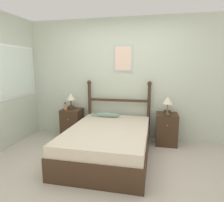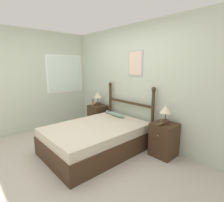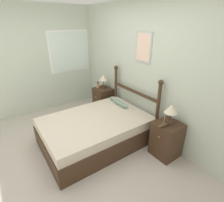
{
  "view_description": "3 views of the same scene",
  "coord_description": "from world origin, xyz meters",
  "px_view_note": "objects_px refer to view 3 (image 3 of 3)",
  "views": [
    {
      "loc": [
        0.65,
        -2.51,
        1.55
      ],
      "look_at": [
        -0.12,
        1.03,
        0.92
      ],
      "focal_mm": 32.0,
      "sensor_mm": 36.0,
      "label": 1
    },
    {
      "loc": [
        2.51,
        -1.29,
        1.66
      ],
      "look_at": [
        -0.15,
        1.12,
        0.94
      ],
      "focal_mm": 28.0,
      "sensor_mm": 36.0,
      "label": 2
    },
    {
      "loc": [
        2.37,
        -0.69,
        2.14
      ],
      "look_at": [
        -0.0,
        0.97,
        0.83
      ],
      "focal_mm": 28.0,
      "sensor_mm": 36.0,
      "label": 3
    }
  ],
  "objects_px": {
    "table_lamp_right": "(171,111)",
    "model_boat": "(164,125)",
    "bed": "(96,130)",
    "nightstand_right": "(166,139)",
    "table_lamp_left": "(103,79)",
    "bottle": "(98,85)",
    "nightstand_left": "(103,100)",
    "fish_pillow": "(119,103)"
  },
  "relations": [
    {
      "from": "nightstand_left",
      "to": "model_boat",
      "type": "distance_m",
      "value": 2.05
    },
    {
      "from": "table_lamp_left",
      "to": "table_lamp_right",
      "type": "relative_size",
      "value": 1.0
    },
    {
      "from": "nightstand_right",
      "to": "table_lamp_right",
      "type": "bearing_deg",
      "value": 119.76
    },
    {
      "from": "table_lamp_right",
      "to": "bottle",
      "type": "bearing_deg",
      "value": -177.95
    },
    {
      "from": "nightstand_left",
      "to": "table_lamp_left",
      "type": "bearing_deg",
      "value": 128.78
    },
    {
      "from": "bed",
      "to": "table_lamp_left",
      "type": "relative_size",
      "value": 5.69
    },
    {
      "from": "bottle",
      "to": "table_lamp_right",
      "type": "bearing_deg",
      "value": 2.05
    },
    {
      "from": "bed",
      "to": "nightstand_right",
      "type": "xyz_separation_m",
      "value": [
        1.01,
        0.81,
        0.06
      ]
    },
    {
      "from": "bottle",
      "to": "fish_pillow",
      "type": "height_order",
      "value": "bottle"
    },
    {
      "from": "nightstand_right",
      "to": "fish_pillow",
      "type": "relative_size",
      "value": 1.09
    },
    {
      "from": "nightstand_left",
      "to": "table_lamp_left",
      "type": "height_order",
      "value": "table_lamp_left"
    },
    {
      "from": "bed",
      "to": "table_lamp_right",
      "type": "distance_m",
      "value": 1.43
    },
    {
      "from": "nightstand_right",
      "to": "model_boat",
      "type": "height_order",
      "value": "model_boat"
    },
    {
      "from": "table_lamp_left",
      "to": "fish_pillow",
      "type": "height_order",
      "value": "table_lamp_left"
    },
    {
      "from": "table_lamp_left",
      "to": "bottle",
      "type": "bearing_deg",
      "value": -126.7
    },
    {
      "from": "bottle",
      "to": "model_boat",
      "type": "bearing_deg",
      "value": -1.52
    },
    {
      "from": "bed",
      "to": "fish_pillow",
      "type": "xyz_separation_m",
      "value": [
        -0.21,
        0.72,
        0.31
      ]
    },
    {
      "from": "table_lamp_right",
      "to": "model_boat",
      "type": "xyz_separation_m",
      "value": [
        -0.0,
        -0.13,
        -0.21
      ]
    },
    {
      "from": "nightstand_left",
      "to": "table_lamp_right",
      "type": "bearing_deg",
      "value": 0.1
    },
    {
      "from": "bed",
      "to": "table_lamp_right",
      "type": "bearing_deg",
      "value": 38.84
    },
    {
      "from": "nightstand_left",
      "to": "fish_pillow",
      "type": "distance_m",
      "value": 0.84
    },
    {
      "from": "nightstand_right",
      "to": "fish_pillow",
      "type": "xyz_separation_m",
      "value": [
        -1.22,
        -0.09,
        0.25
      ]
    },
    {
      "from": "nightstand_right",
      "to": "fish_pillow",
      "type": "height_order",
      "value": "nightstand_right"
    },
    {
      "from": "bed",
      "to": "bottle",
      "type": "distance_m",
      "value": 1.42
    },
    {
      "from": "bed",
      "to": "table_lamp_right",
      "type": "height_order",
      "value": "table_lamp_right"
    },
    {
      "from": "table_lamp_right",
      "to": "nightstand_left",
      "type": "bearing_deg",
      "value": -179.9
    },
    {
      "from": "model_boat",
      "to": "fish_pillow",
      "type": "height_order",
      "value": "model_boat"
    },
    {
      "from": "nightstand_right",
      "to": "table_lamp_left",
      "type": "bearing_deg",
      "value": 178.87
    },
    {
      "from": "nightstand_left",
      "to": "table_lamp_left",
      "type": "xyz_separation_m",
      "value": [
        -0.03,
        0.04,
        0.55
      ]
    },
    {
      "from": "bed",
      "to": "fish_pillow",
      "type": "bearing_deg",
      "value": 106.47
    },
    {
      "from": "bed",
      "to": "model_boat",
      "type": "bearing_deg",
      "value": 34.03
    },
    {
      "from": "table_lamp_left",
      "to": "fish_pillow",
      "type": "distance_m",
      "value": 0.89
    },
    {
      "from": "model_boat",
      "to": "fish_pillow",
      "type": "relative_size",
      "value": 0.4
    },
    {
      "from": "table_lamp_right",
      "to": "bottle",
      "type": "relative_size",
      "value": 2.09
    },
    {
      "from": "fish_pillow",
      "to": "table_lamp_right",
      "type": "bearing_deg",
      "value": 4.46
    },
    {
      "from": "model_boat",
      "to": "fish_pillow",
      "type": "bearing_deg",
      "value": 178.23
    },
    {
      "from": "table_lamp_left",
      "to": "bottle",
      "type": "relative_size",
      "value": 2.09
    },
    {
      "from": "bed",
      "to": "nightstand_left",
      "type": "relative_size",
      "value": 3.08
    },
    {
      "from": "bed",
      "to": "nightstand_right",
      "type": "distance_m",
      "value": 1.29
    },
    {
      "from": "nightstand_left",
      "to": "nightstand_right",
      "type": "bearing_deg",
      "value": 0.0
    },
    {
      "from": "nightstand_left",
      "to": "bottle",
      "type": "xyz_separation_m",
      "value": [
        -0.12,
        -0.07,
        0.39
      ]
    },
    {
      "from": "nightstand_right",
      "to": "table_lamp_left",
      "type": "xyz_separation_m",
      "value": [
        -2.05,
        0.04,
        0.55
      ]
    }
  ]
}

